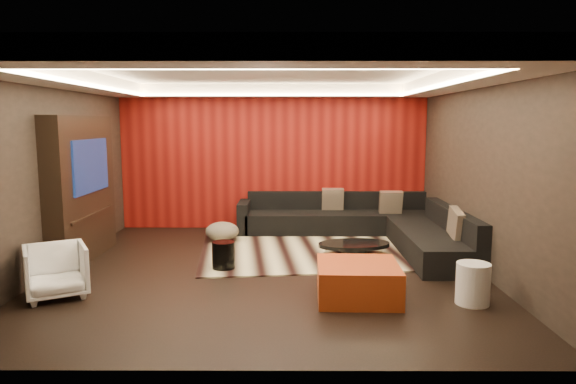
{
  "coord_description": "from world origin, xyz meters",
  "views": [
    {
      "loc": [
        0.33,
        -7.13,
        2.1
      ],
      "look_at": [
        0.3,
        0.6,
        1.05
      ],
      "focal_mm": 32.0,
      "sensor_mm": 36.0,
      "label": 1
    }
  ],
  "objects_px": {
    "white_side_table": "(473,284)",
    "orange_ottoman": "(358,281)",
    "sectional_sofa": "(368,226)",
    "armchair": "(56,271)",
    "coffee_table": "(354,249)",
    "drum_stool": "(224,255)"
  },
  "relations": [
    {
      "from": "drum_stool",
      "to": "orange_ottoman",
      "type": "bearing_deg",
      "value": -34.31
    },
    {
      "from": "white_side_table",
      "to": "coffee_table",
      "type": "bearing_deg",
      "value": 117.26
    },
    {
      "from": "sectional_sofa",
      "to": "drum_stool",
      "type": "bearing_deg",
      "value": -142.2
    },
    {
      "from": "white_side_table",
      "to": "orange_ottoman",
      "type": "xyz_separation_m",
      "value": [
        -1.31,
        0.19,
        -0.03
      ]
    },
    {
      "from": "white_side_table",
      "to": "armchair",
      "type": "relative_size",
      "value": 0.69
    },
    {
      "from": "armchair",
      "to": "coffee_table",
      "type": "bearing_deg",
      "value": -2.15
    },
    {
      "from": "coffee_table",
      "to": "armchair",
      "type": "xyz_separation_m",
      "value": [
        -3.85,
        -1.93,
        0.2
      ]
    },
    {
      "from": "armchair",
      "to": "white_side_table",
      "type": "bearing_deg",
      "value": -31.45
    },
    {
      "from": "white_side_table",
      "to": "sectional_sofa",
      "type": "relative_size",
      "value": 0.13
    },
    {
      "from": "armchair",
      "to": "sectional_sofa",
      "type": "height_order",
      "value": "sectional_sofa"
    },
    {
      "from": "coffee_table",
      "to": "white_side_table",
      "type": "xyz_separation_m",
      "value": [
        1.11,
        -2.16,
        0.13
      ]
    },
    {
      "from": "coffee_table",
      "to": "sectional_sofa",
      "type": "distance_m",
      "value": 1.15
    },
    {
      "from": "drum_stool",
      "to": "orange_ottoman",
      "type": "distance_m",
      "value": 2.14
    },
    {
      "from": "coffee_table",
      "to": "orange_ottoman",
      "type": "relative_size",
      "value": 1.19
    },
    {
      "from": "sectional_sofa",
      "to": "armchair",
      "type": "bearing_deg",
      "value": -144.69
    },
    {
      "from": "white_side_table",
      "to": "armchair",
      "type": "bearing_deg",
      "value": 177.36
    },
    {
      "from": "white_side_table",
      "to": "orange_ottoman",
      "type": "height_order",
      "value": "white_side_table"
    },
    {
      "from": "drum_stool",
      "to": "armchair",
      "type": "relative_size",
      "value": 0.55
    },
    {
      "from": "white_side_table",
      "to": "orange_ottoman",
      "type": "relative_size",
      "value": 0.51
    },
    {
      "from": "orange_ottoman",
      "to": "sectional_sofa",
      "type": "height_order",
      "value": "sectional_sofa"
    },
    {
      "from": "coffee_table",
      "to": "armchair",
      "type": "distance_m",
      "value": 4.31
    },
    {
      "from": "coffee_table",
      "to": "drum_stool",
      "type": "distance_m",
      "value": 2.11
    }
  ]
}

